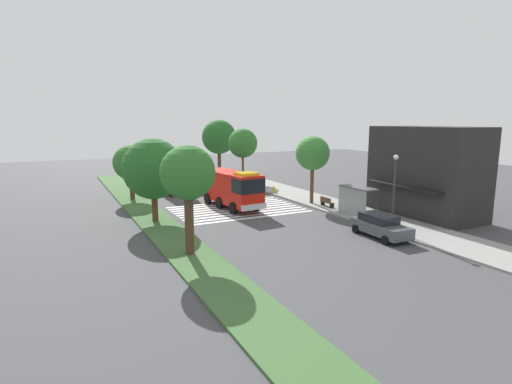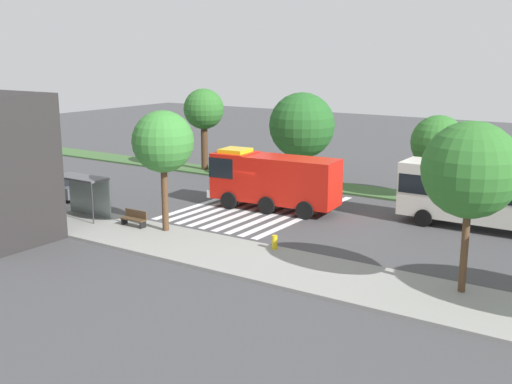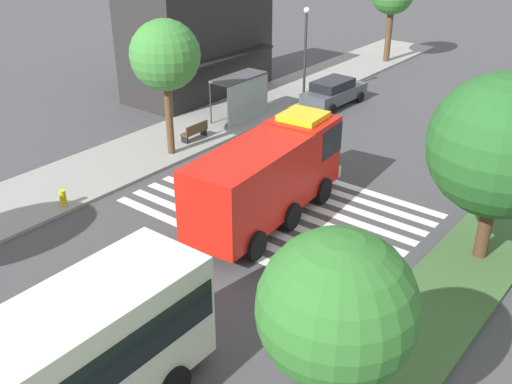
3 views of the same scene
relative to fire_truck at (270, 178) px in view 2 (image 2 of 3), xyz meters
The scene contains 16 objects.
ground_plane 2.53m from the fire_truck, ahead, with size 120.00×120.00×0.00m, color #424244.
sidewalk 9.34m from the fire_truck, 80.30° to the left, with size 60.00×4.65×0.14m, color gray.
median_strip 8.23m from the fire_truck, 78.91° to the right, with size 60.00×3.00×0.14m, color #3D6033.
crosswalk 2.15m from the fire_truck, 11.79° to the left, with size 7.65×11.73×0.01m.
fire_truck is the anchor object (origin of this frame).
parked_car_mid 14.76m from the fire_truck, 21.89° to the left, with size 4.79×2.22×1.63m.
transit_bus 13.64m from the fire_truck, 168.29° to the right, with size 11.18×2.97×3.55m.
bus_stop_shelter 11.29m from the fire_truck, 44.99° to the left, with size 3.50×1.40×2.46m.
bench_near_shelter 9.05m from the fire_truck, 63.54° to the left, with size 1.60×0.50×0.90m.
street_lamp 15.01m from the fire_truck, 29.19° to the left, with size 0.36×0.36×5.64m.
sidewalk_tree_west 16.49m from the fire_truck, 151.64° to the left, with size 3.88×3.88×7.03m.
sidewalk_tree_center 8.48m from the fire_truck, 75.98° to the left, with size 3.33×3.33×6.60m.
median_tree_far_west 11.41m from the fire_truck, 135.72° to the right, with size 3.59×3.59×5.61m.
median_tree_west 8.50m from the fire_truck, 74.36° to the right, with size 4.89×4.89×6.72m.
median_tree_center 14.22m from the fire_truck, 34.47° to the right, with size 3.31×3.31×6.69m.
fire_hydrant 8.80m from the fire_truck, 124.02° to the left, with size 0.28×0.28×0.70m, color gold.
Camera 2 is at (-22.13, 32.31, 9.79)m, focal length 43.81 mm.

